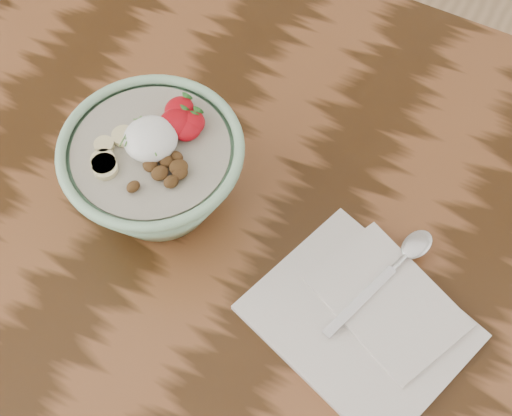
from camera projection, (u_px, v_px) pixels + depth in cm
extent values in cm
cube|color=#37200D|center=(303.00, 252.00, 88.77)|extent=(160.00, 90.00, 4.00)
cylinder|color=#4C2D19|center=(67.00, 55.00, 154.09)|extent=(7.00, 7.00, 71.00)
cylinder|color=#94C79E|center=(161.00, 198.00, 89.50)|extent=(9.38, 9.38, 1.34)
torus|color=#94C79E|center=(150.00, 149.00, 80.00)|extent=(21.33, 21.33, 1.23)
cylinder|color=#B0A891|center=(151.00, 152.00, 80.59)|extent=(18.09, 18.09, 1.12)
ellipsoid|color=white|center=(151.00, 139.00, 79.37)|extent=(6.14, 6.14, 3.38)
ellipsoid|color=#AC0712|center=(179.00, 109.00, 81.77)|extent=(3.32, 3.65, 1.83)
cone|color=#286623|center=(186.00, 99.00, 82.17)|extent=(1.40, 1.03, 1.52)
ellipsoid|color=#AC0712|center=(187.00, 128.00, 80.47)|extent=(3.26, 3.59, 1.79)
cone|color=#286623|center=(194.00, 117.00, 80.85)|extent=(1.40, 1.03, 1.52)
ellipsoid|color=#AC0712|center=(175.00, 123.00, 80.59)|extent=(3.86, 4.25, 2.12)
cone|color=#286623|center=(183.00, 111.00, 81.10)|extent=(1.40, 1.03, 1.52)
ellipsoid|color=#AC0712|center=(190.00, 124.00, 80.78)|extent=(3.28, 3.61, 1.81)
cone|color=#286623|center=(197.00, 113.00, 81.17)|extent=(1.40, 1.03, 1.52)
cylinder|color=beige|center=(104.00, 145.00, 79.92)|extent=(2.26, 2.26, 0.70)
cylinder|color=beige|center=(123.00, 136.00, 80.54)|extent=(2.67, 2.67, 0.70)
cylinder|color=beige|center=(105.00, 168.00, 78.37)|extent=(2.81, 2.81, 0.70)
cylinder|color=beige|center=(103.00, 161.00, 78.88)|extent=(2.76, 2.76, 0.70)
cylinder|color=beige|center=(104.00, 165.00, 78.61)|extent=(2.80, 2.80, 0.70)
ellipsoid|color=#573819|center=(179.00, 167.00, 78.11)|extent=(2.92, 2.92, 1.09)
ellipsoid|color=#573819|center=(150.00, 165.00, 78.36)|extent=(2.34, 2.37, 1.22)
ellipsoid|color=#573819|center=(171.00, 182.00, 77.26)|extent=(2.11, 2.22, 1.35)
ellipsoid|color=#573819|center=(177.00, 157.00, 78.96)|extent=(1.82, 1.52, 1.13)
ellipsoid|color=#573819|center=(133.00, 187.00, 76.99)|extent=(1.67, 1.93, 1.09)
ellipsoid|color=#573819|center=(160.00, 173.00, 77.69)|extent=(2.18, 2.35, 1.05)
ellipsoid|color=#573819|center=(166.00, 161.00, 78.58)|extent=(1.83, 1.60, 1.26)
ellipsoid|color=#573819|center=(179.00, 173.00, 77.84)|extent=(1.55, 1.86, 1.10)
ellipsoid|color=#573819|center=(180.00, 173.00, 77.79)|extent=(2.09, 2.19, 0.95)
cylinder|color=#508036|center=(154.00, 149.00, 77.70)|extent=(1.59, 1.34, 0.25)
cylinder|color=#508036|center=(141.00, 122.00, 79.52)|extent=(1.58, 0.47, 0.23)
cylinder|color=#508036|center=(127.00, 142.00, 78.20)|extent=(0.46, 1.33, 0.23)
cylinder|color=#508036|center=(129.00, 134.00, 78.68)|extent=(0.36, 1.49, 0.23)
cylinder|color=#508036|center=(138.00, 145.00, 77.96)|extent=(1.01, 1.29, 0.23)
cylinder|color=#508036|center=(139.00, 120.00, 79.64)|extent=(1.44, 0.49, 0.23)
cylinder|color=#508036|center=(159.00, 124.00, 79.36)|extent=(1.47, 0.39, 0.23)
cylinder|color=#508036|center=(139.00, 141.00, 78.24)|extent=(0.32, 1.78, 0.24)
cylinder|color=#508036|center=(138.00, 120.00, 79.69)|extent=(0.45, 1.25, 0.22)
cylinder|color=#508036|center=(123.00, 140.00, 78.28)|extent=(0.41, 1.66, 0.24)
cylinder|color=#508036|center=(157.00, 134.00, 78.73)|extent=(1.01, 0.94, 0.22)
cylinder|color=#508036|center=(150.00, 134.00, 78.71)|extent=(0.30, 1.17, 0.22)
cylinder|color=#508036|center=(133.00, 136.00, 78.55)|extent=(0.19, 1.24, 0.22)
cylinder|color=#508036|center=(144.00, 124.00, 79.42)|extent=(0.81, 1.20, 0.22)
cube|color=silver|center=(360.00, 322.00, 81.59)|extent=(27.89, 25.07, 0.89)
cube|color=silver|center=(387.00, 301.00, 82.14)|extent=(20.20, 17.54, 0.53)
cube|color=silver|center=(360.00, 301.00, 81.60)|extent=(4.66, 11.41, 0.35)
cylinder|color=silver|center=(401.00, 260.00, 84.00)|extent=(1.61, 3.11, 0.71)
ellipsoid|color=silver|center=(417.00, 244.00, 84.91)|extent=(4.38, 5.38, 0.96)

